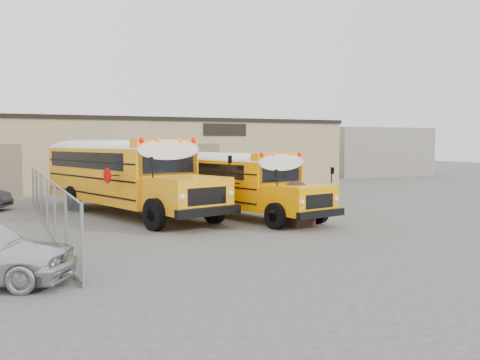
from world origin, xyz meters
name	(u,v)px	position (x,y,z in m)	size (l,w,h in m)	color
ground	(232,228)	(0.00, 0.00, 0.00)	(120.00, 120.00, 0.00)	#494543
warehouse	(118,152)	(0.00, 19.99, 2.37)	(30.20, 10.20, 4.67)	tan
chainlink_fence	(47,202)	(-6.00, 3.00, 0.90)	(0.07, 18.07, 1.81)	gray
distant_building_right	(364,152)	(24.00, 24.00, 2.20)	(10.00, 8.00, 4.40)	gray
school_bus_left	(62,165)	(-4.58, 11.78, 1.88)	(5.66, 11.40, 3.25)	#FFA112
school_bus_right	(166,173)	(0.09, 8.48, 1.56)	(4.36, 9.47, 2.69)	#FF9D00
tarp_bundle	(296,203)	(2.39, -0.44, 0.85)	(1.37, 1.31, 1.65)	black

